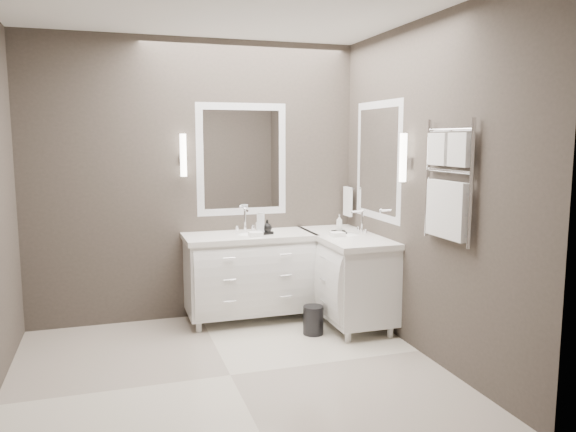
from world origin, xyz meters
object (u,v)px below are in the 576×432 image
object	(u,v)px
vanity_back	(249,271)
waste_bin	(313,320)
vanity_right	(346,272)
towel_ladder	(448,189)

from	to	relation	value
vanity_back	waste_bin	distance (m)	0.81
vanity_back	vanity_right	distance (m)	0.93
vanity_back	towel_ladder	distance (m)	2.16
vanity_right	waste_bin	distance (m)	0.61
vanity_back	waste_bin	xyz separation A→B (m)	(0.45, -0.58, -0.36)
towel_ladder	waste_bin	size ratio (longest dim) A/B	3.48
vanity_right	towel_ladder	world-z (taller)	towel_ladder
waste_bin	towel_ladder	bearing A→B (deg)	-58.22
towel_ladder	waste_bin	world-z (taller)	towel_ladder
vanity_back	waste_bin	size ratio (longest dim) A/B	4.79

